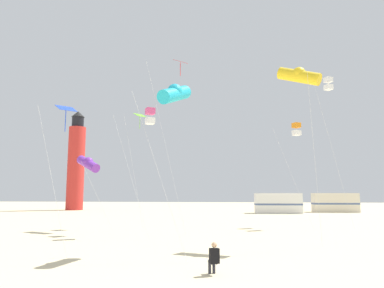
{
  "coord_description": "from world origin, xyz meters",
  "views": [
    {
      "loc": [
        1.48,
        -8.08,
        2.91
      ],
      "look_at": [
        -0.48,
        9.97,
        5.37
      ],
      "focal_mm": 33.59,
      "sensor_mm": 36.0,
      "label": 1
    }
  ],
  "objects_px": {
    "kite_box_white": "(328,84)",
    "rv_van_white": "(278,203)",
    "kite_box_orange": "(296,129)",
    "kite_box_rainbow": "(150,116)",
    "kite_diamond_blue": "(65,113)",
    "kite_tube_gold": "(299,76)",
    "kite_flyer_standing": "(214,257)",
    "kite_diamond_lime": "(139,120)",
    "kite_diamond_scarlet": "(179,70)",
    "kite_tube_violet": "(88,163)",
    "kite_tube_cyan": "(175,94)",
    "lighthouse_distant": "(76,163)",
    "rv_van_cream": "(335,203)"
  },
  "relations": [
    {
      "from": "kite_box_white",
      "to": "rv_van_white",
      "type": "relative_size",
      "value": 2.03
    },
    {
      "from": "kite_box_orange",
      "to": "rv_van_white",
      "type": "bearing_deg",
      "value": 88.23
    },
    {
      "from": "kite_box_rainbow",
      "to": "kite_diamond_blue",
      "type": "bearing_deg",
      "value": -109.32
    },
    {
      "from": "kite_diamond_blue",
      "to": "kite_tube_gold",
      "type": "xyz_separation_m",
      "value": [
        12.23,
        3.33,
        2.63
      ]
    },
    {
      "from": "kite_diamond_blue",
      "to": "kite_flyer_standing",
      "type": "bearing_deg",
      "value": -26.02
    },
    {
      "from": "kite_diamond_lime",
      "to": "kite_diamond_scarlet",
      "type": "relative_size",
      "value": 0.72
    },
    {
      "from": "kite_box_white",
      "to": "rv_van_white",
      "type": "height_order",
      "value": "kite_box_white"
    },
    {
      "from": "kite_tube_violet",
      "to": "kite_box_rainbow",
      "type": "bearing_deg",
      "value": -23.81
    },
    {
      "from": "kite_flyer_standing",
      "to": "kite_tube_cyan",
      "type": "bearing_deg",
      "value": -81.35
    },
    {
      "from": "lighthouse_distant",
      "to": "rv_van_cream",
      "type": "bearing_deg",
      "value": -3.06
    },
    {
      "from": "kite_flyer_standing",
      "to": "kite_box_white",
      "type": "relative_size",
      "value": 0.09
    },
    {
      "from": "kite_box_rainbow",
      "to": "kite_diamond_lime",
      "type": "bearing_deg",
      "value": 111.62
    },
    {
      "from": "kite_diamond_lime",
      "to": "kite_diamond_scarlet",
      "type": "xyz_separation_m",
      "value": [
        3.86,
        -2.67,
        3.48
      ]
    },
    {
      "from": "kite_tube_gold",
      "to": "kite_tube_violet",
      "type": "bearing_deg",
      "value": 156.32
    },
    {
      "from": "kite_diamond_lime",
      "to": "kite_diamond_blue",
      "type": "bearing_deg",
      "value": -91.68
    },
    {
      "from": "kite_flyer_standing",
      "to": "kite_diamond_blue",
      "type": "xyz_separation_m",
      "value": [
        -7.64,
        3.73,
        6.28
      ]
    },
    {
      "from": "kite_diamond_blue",
      "to": "rv_van_cream",
      "type": "height_order",
      "value": "kite_diamond_blue"
    },
    {
      "from": "kite_flyer_standing",
      "to": "kite_tube_violet",
      "type": "distance_m",
      "value": 17.74
    },
    {
      "from": "kite_box_rainbow",
      "to": "kite_box_white",
      "type": "bearing_deg",
      "value": 28.8
    },
    {
      "from": "kite_diamond_blue",
      "to": "kite_tube_violet",
      "type": "relative_size",
      "value": 1.26
    },
    {
      "from": "kite_box_white",
      "to": "kite_diamond_scarlet",
      "type": "bearing_deg",
      "value": -158.92
    },
    {
      "from": "kite_diamond_blue",
      "to": "kite_diamond_lime",
      "type": "bearing_deg",
      "value": 88.32
    },
    {
      "from": "rv_van_white",
      "to": "rv_van_cream",
      "type": "relative_size",
      "value": 1.0
    },
    {
      "from": "kite_diamond_blue",
      "to": "kite_diamond_scarlet",
      "type": "xyz_separation_m",
      "value": [
        4.24,
        10.52,
        5.82
      ]
    },
    {
      "from": "kite_diamond_scarlet",
      "to": "lighthouse_distant",
      "type": "distance_m",
      "value": 38.1
    },
    {
      "from": "kite_diamond_lime",
      "to": "rv_van_cream",
      "type": "relative_size",
      "value": 1.51
    },
    {
      "from": "kite_tube_gold",
      "to": "lighthouse_distant",
      "type": "relative_size",
      "value": 0.61
    },
    {
      "from": "kite_box_white",
      "to": "kite_tube_violet",
      "type": "distance_m",
      "value": 21.98
    },
    {
      "from": "kite_diamond_scarlet",
      "to": "kite_tube_gold",
      "type": "xyz_separation_m",
      "value": [
        7.99,
        -7.19,
        -3.19
      ]
    },
    {
      "from": "kite_flyer_standing",
      "to": "kite_box_white",
      "type": "distance_m",
      "value": 24.58
    },
    {
      "from": "kite_diamond_scarlet",
      "to": "kite_box_orange",
      "type": "height_order",
      "value": "kite_diamond_scarlet"
    },
    {
      "from": "kite_diamond_lime",
      "to": "kite_flyer_standing",
      "type": "bearing_deg",
      "value": -66.81
    },
    {
      "from": "kite_tube_gold",
      "to": "rv_van_white",
      "type": "distance_m",
      "value": 32.99
    },
    {
      "from": "kite_box_rainbow",
      "to": "kite_diamond_lime",
      "type": "distance_m",
      "value": 6.18
    },
    {
      "from": "kite_diamond_blue",
      "to": "kite_box_orange",
      "type": "height_order",
      "value": "kite_box_orange"
    },
    {
      "from": "lighthouse_distant",
      "to": "kite_flyer_standing",
      "type": "bearing_deg",
      "value": -60.48
    },
    {
      "from": "kite_tube_violet",
      "to": "lighthouse_distant",
      "type": "bearing_deg",
      "value": 115.66
    },
    {
      "from": "kite_tube_cyan",
      "to": "kite_tube_violet",
      "type": "distance_m",
      "value": 13.02
    },
    {
      "from": "kite_flyer_standing",
      "to": "kite_tube_cyan",
      "type": "relative_size",
      "value": 0.14
    },
    {
      "from": "kite_diamond_scarlet",
      "to": "kite_tube_violet",
      "type": "distance_m",
      "value": 10.33
    },
    {
      "from": "kite_box_white",
      "to": "kite_flyer_standing",
      "type": "bearing_deg",
      "value": -116.31
    },
    {
      "from": "kite_box_orange",
      "to": "rv_van_white",
      "type": "height_order",
      "value": "kite_box_orange"
    },
    {
      "from": "kite_diamond_lime",
      "to": "kite_tube_violet",
      "type": "relative_size",
      "value": 1.68
    },
    {
      "from": "kite_flyer_standing",
      "to": "kite_diamond_scarlet",
      "type": "height_order",
      "value": "kite_diamond_scarlet"
    },
    {
      "from": "kite_box_white",
      "to": "rv_van_cream",
      "type": "xyz_separation_m",
      "value": [
        6.46,
        23.5,
        -11.22
      ]
    },
    {
      "from": "kite_box_orange",
      "to": "rv_van_cream",
      "type": "xyz_separation_m",
      "value": [
        9.39,
        23.31,
        -7.15
      ]
    },
    {
      "from": "kite_flyer_standing",
      "to": "lighthouse_distant",
      "type": "xyz_separation_m",
      "value": [
        -25.44,
        44.94,
        7.22
      ]
    },
    {
      "from": "kite_diamond_scarlet",
      "to": "kite_tube_gold",
      "type": "bearing_deg",
      "value": -42.0
    },
    {
      "from": "kite_flyer_standing",
      "to": "rv_van_white",
      "type": "height_order",
      "value": "rv_van_white"
    },
    {
      "from": "kite_diamond_blue",
      "to": "kite_tube_gold",
      "type": "relative_size",
      "value": 0.72
    }
  ]
}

